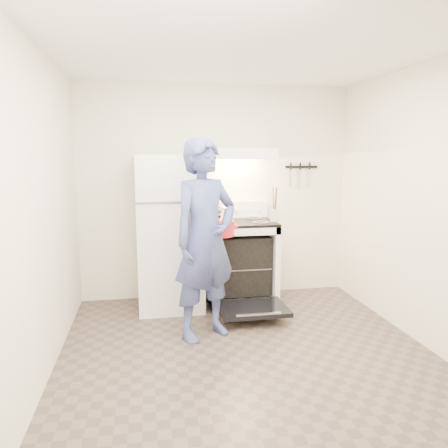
{
  "coord_description": "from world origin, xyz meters",
  "views": [
    {
      "loc": [
        -0.83,
        -3.32,
        1.71
      ],
      "look_at": [
        -0.05,
        1.0,
        1.0
      ],
      "focal_mm": 35.0,
      "sensor_mm": 36.0,
      "label": 1
    }
  ],
  "objects_px": {
    "tea_kettle": "(214,208)",
    "dutch_oven": "(219,229)",
    "person": "(205,240)",
    "stove_body": "(241,263)",
    "refrigerator": "(170,232)"
  },
  "relations": [
    {
      "from": "refrigerator",
      "to": "stove_body",
      "type": "distance_m",
      "value": 0.9
    },
    {
      "from": "dutch_oven",
      "to": "refrigerator",
      "type": "bearing_deg",
      "value": 134.83
    },
    {
      "from": "tea_kettle",
      "to": "person",
      "type": "height_order",
      "value": "person"
    },
    {
      "from": "person",
      "to": "stove_body",
      "type": "bearing_deg",
      "value": 30.03
    },
    {
      "from": "stove_body",
      "to": "person",
      "type": "bearing_deg",
      "value": -120.69
    },
    {
      "from": "tea_kettle",
      "to": "person",
      "type": "bearing_deg",
      "value": -103.31
    },
    {
      "from": "refrigerator",
      "to": "stove_body",
      "type": "height_order",
      "value": "refrigerator"
    },
    {
      "from": "refrigerator",
      "to": "tea_kettle",
      "type": "xyz_separation_m",
      "value": [
        0.51,
        0.11,
        0.25
      ]
    },
    {
      "from": "tea_kettle",
      "to": "dutch_oven",
      "type": "relative_size",
      "value": 0.77
    },
    {
      "from": "dutch_oven",
      "to": "stove_body",
      "type": "bearing_deg",
      "value": 56.47
    },
    {
      "from": "refrigerator",
      "to": "tea_kettle",
      "type": "bearing_deg",
      "value": 11.93
    },
    {
      "from": "dutch_oven",
      "to": "tea_kettle",
      "type": "bearing_deg",
      "value": 86.69
    },
    {
      "from": "stove_body",
      "to": "tea_kettle",
      "type": "distance_m",
      "value": 0.71
    },
    {
      "from": "tea_kettle",
      "to": "refrigerator",
      "type": "bearing_deg",
      "value": -168.07
    },
    {
      "from": "stove_body",
      "to": "dutch_oven",
      "type": "distance_m",
      "value": 0.78
    }
  ]
}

